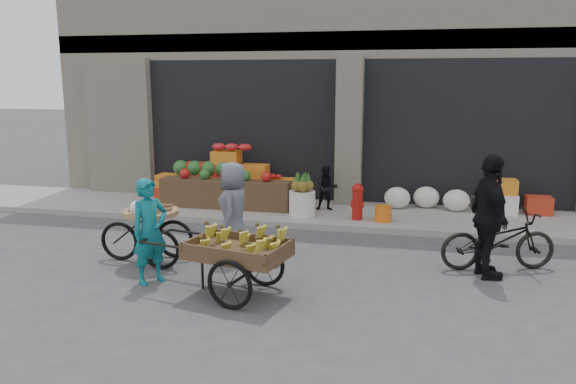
% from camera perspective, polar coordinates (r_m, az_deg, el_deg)
% --- Properties ---
extents(ground, '(80.00, 80.00, 0.00)m').
position_cam_1_polar(ground, '(7.73, 1.69, -9.83)').
color(ground, '#424244').
rests_on(ground, ground).
extents(sidewalk, '(18.00, 2.20, 0.12)m').
position_cam_1_polar(sidewalk, '(11.59, 5.57, -2.32)').
color(sidewalk, gray).
rests_on(sidewalk, ground).
extents(building, '(14.00, 6.45, 7.00)m').
position_cam_1_polar(building, '(15.18, 7.72, 13.46)').
color(building, beige).
rests_on(building, ground).
extents(fruit_display, '(3.10, 1.12, 1.24)m').
position_cam_1_polar(fruit_display, '(12.27, -5.80, 1.37)').
color(fruit_display, '#B73019').
rests_on(fruit_display, sidewalk).
extents(pineapple_bin, '(0.52, 0.52, 0.50)m').
position_cam_1_polar(pineapple_bin, '(11.15, 1.45, -1.18)').
color(pineapple_bin, silver).
rests_on(pineapple_bin, sidewalk).
extents(fire_hydrant, '(0.22, 0.22, 0.71)m').
position_cam_1_polar(fire_hydrant, '(10.92, 7.07, -0.82)').
color(fire_hydrant, '#A5140F').
rests_on(fire_hydrant, sidewalk).
extents(orange_bucket, '(0.32, 0.32, 0.30)m').
position_cam_1_polar(orange_bucket, '(10.89, 9.64, -2.19)').
color(orange_bucket, orange).
rests_on(orange_bucket, sidewalk).
extents(right_bay_goods, '(3.35, 0.60, 0.70)m').
position_cam_1_polar(right_bay_goods, '(12.08, 18.36, -0.60)').
color(right_bay_goods, silver).
rests_on(right_bay_goods, sidewalk).
extents(seated_person, '(0.51, 0.43, 0.93)m').
position_cam_1_polar(seated_person, '(11.62, 3.96, 0.39)').
color(seated_person, black).
rests_on(seated_person, sidewalk).
extents(banana_cart, '(2.29, 1.30, 0.90)m').
position_cam_1_polar(banana_cart, '(7.36, -5.46, -5.58)').
color(banana_cart, brown).
rests_on(banana_cart, ground).
extents(vendor_woman, '(0.59, 0.65, 1.48)m').
position_cam_1_polar(vendor_woman, '(7.98, -13.85, -3.89)').
color(vendor_woman, '#0F6B75').
rests_on(vendor_woman, ground).
extents(tricycle_cart, '(1.43, 0.86, 0.95)m').
position_cam_1_polar(tricycle_cart, '(8.89, -13.73, -3.48)').
color(tricycle_cart, '#9E7F51').
rests_on(tricycle_cart, ground).
extents(vendor_grey, '(0.59, 0.81, 1.53)m').
position_cam_1_polar(vendor_grey, '(8.90, -5.60, -1.85)').
color(vendor_grey, slate).
rests_on(vendor_grey, ground).
extents(bicycle, '(1.81, 1.04, 0.90)m').
position_cam_1_polar(bicycle, '(8.92, 20.55, -4.60)').
color(bicycle, black).
rests_on(bicycle, ground).
extents(cyclist, '(0.71, 1.13, 1.79)m').
position_cam_1_polar(cyclist, '(8.40, 19.77, -2.38)').
color(cyclist, black).
rests_on(cyclist, ground).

